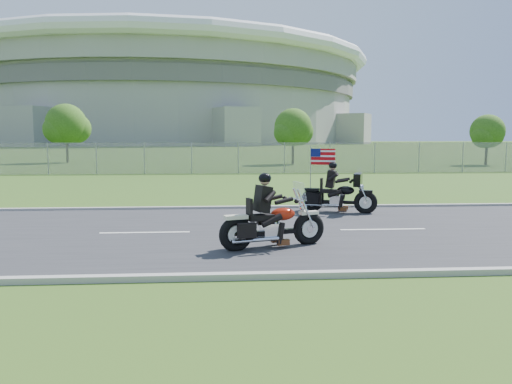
{
  "coord_description": "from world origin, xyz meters",
  "views": [
    {
      "loc": [
        -0.1,
        -12.26,
        2.41
      ],
      "look_at": [
        0.75,
        0.0,
        1.03
      ],
      "focal_mm": 35.0,
      "sensor_mm": 36.0,
      "label": 1
    }
  ],
  "objects": [
    {
      "name": "motorcycle_follow",
      "position": [
        3.55,
        3.01,
        0.55
      ],
      "size": [
        2.3,
        1.2,
        2.0
      ],
      "rotation": [
        0.0,
        0.0,
        -0.36
      ],
      "color": "black",
      "rests_on": "ground"
    },
    {
      "name": "motorcycle_lead",
      "position": [
        0.96,
        -1.81,
        0.52
      ],
      "size": [
        2.39,
        1.1,
        1.65
      ],
      "rotation": [
        0.0,
        0.0,
        0.32
      ],
      "color": "black",
      "rests_on": "ground"
    },
    {
      "name": "ground",
      "position": [
        0.0,
        0.0,
        0.0
      ],
      "size": [
        420.0,
        420.0,
        0.0
      ],
      "primitive_type": "plane",
      "color": "#224716",
      "rests_on": "ground"
    },
    {
      "name": "road",
      "position": [
        0.0,
        0.0,
        0.02
      ],
      "size": [
        120.0,
        8.0,
        0.04
      ],
      "primitive_type": "cube",
      "color": "#28282B",
      "rests_on": "ground"
    },
    {
      "name": "tree_fence_far",
      "position": [
        22.04,
        28.03,
        2.64
      ],
      "size": [
        3.08,
        2.87,
        4.2
      ],
      "color": "#382316",
      "rests_on": "ground"
    },
    {
      "name": "curb_south",
      "position": [
        0.0,
        -4.05,
        0.05
      ],
      "size": [
        120.0,
        0.18,
        0.12
      ],
      "primitive_type": "cube",
      "color": "#9E9B93",
      "rests_on": "ground"
    },
    {
      "name": "fence",
      "position": [
        -5.0,
        20.0,
        1.0
      ],
      "size": [
        60.0,
        0.03,
        2.0
      ],
      "primitive_type": "cube",
      "color": "gray",
      "rests_on": "ground"
    },
    {
      "name": "stadium",
      "position": [
        -20.0,
        170.0,
        15.58
      ],
      "size": [
        140.4,
        140.4,
        29.2
      ],
      "color": "#A3A099",
      "rests_on": "ground"
    },
    {
      "name": "tree_fence_near",
      "position": [
        6.04,
        30.04,
        2.97
      ],
      "size": [
        3.52,
        3.28,
        4.75
      ],
      "color": "#382316",
      "rests_on": "ground"
    },
    {
      "name": "tree_fence_mid",
      "position": [
        -13.95,
        34.04,
        3.3
      ],
      "size": [
        3.96,
        3.69,
        5.3
      ],
      "color": "#382316",
      "rests_on": "ground"
    },
    {
      "name": "curb_north",
      "position": [
        0.0,
        4.05,
        0.05
      ],
      "size": [
        120.0,
        0.18,
        0.12
      ],
      "primitive_type": "cube",
      "color": "#9E9B93",
      "rests_on": "ground"
    }
  ]
}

